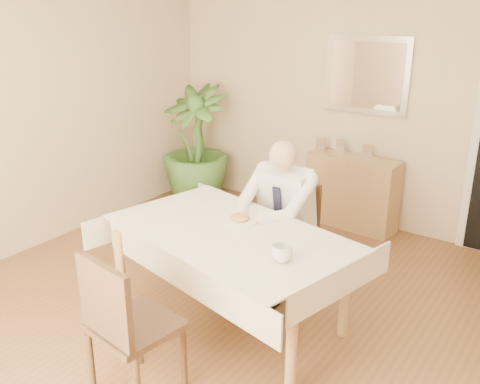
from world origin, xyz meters
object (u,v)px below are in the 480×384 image
Objects in this scene: coffee_mug at (282,253)px; sideboard at (352,192)px; chair_far at (292,227)px; chair_near at (124,322)px; seated_man at (275,213)px; potted_palm at (196,145)px; dining_table at (230,242)px.

coffee_mug is 0.14× the size of sideboard.
sideboard is (-0.06, 1.34, -0.10)m from chair_far.
chair_far is 1.34m from sideboard.
chair_far is at bearing 96.42° from chair_near.
coffee_mug is (0.56, 0.79, 0.27)m from chair_near.
potted_palm is at bearing 145.51° from seated_man.
potted_palm is (-1.82, 2.83, 0.14)m from chair_near.
chair_far is 0.89× the size of chair_near.
sideboard is at bearing 103.68° from dining_table.
seated_man reaches higher than chair_far.
potted_palm is at bearing 130.23° from chair_near.
chair_near is (-0.04, -1.84, 0.06)m from chair_far.
chair_near is (-0.04, -0.97, -0.13)m from dining_table.
chair_near reaches higher than coffee_mug.
sideboard is (-0.58, 2.38, -0.43)m from coffee_mug.
dining_table is 0.98m from chair_near.
coffee_mug reaches higher than sideboard.
seated_man is 1.65m from sideboard.
potted_palm is at bearing -165.72° from sideboard.
seated_man is (0.00, 0.59, 0.02)m from dining_table.
seated_man is 2.25m from potted_palm.
dining_table is 2.63m from potted_palm.
seated_man is (-0.00, -0.28, 0.22)m from chair_far.
chair_near is at bearing -86.32° from sideboard.
coffee_mug reaches higher than chair_far.
potted_palm is at bearing 156.75° from chair_far.
dining_table is at bearing -85.22° from sideboard.
sideboard is 1.86m from potted_palm.
potted_palm is (-1.85, 0.99, 0.20)m from chair_far.
potted_palm is at bearing 147.02° from dining_table.
chair_near is 0.70× the size of potted_palm.
seated_man is (0.04, 1.56, 0.15)m from chair_near.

